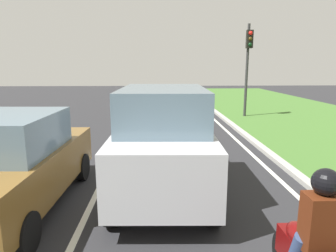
{
  "coord_description": "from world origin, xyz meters",
  "views": [
    {
      "loc": [
        0.62,
        2.27,
        2.72
      ],
      "look_at": [
        0.91,
        9.79,
        1.2
      ],
      "focal_mm": 31.87,
      "sensor_mm": 36.0,
      "label": 1
    }
  ],
  "objects_px": {
    "car_suv_ahead": "(163,139)",
    "car_sedan_left_lane": "(15,163)",
    "rider_person": "(322,221)",
    "traffic_light_near_right": "(248,56)"
  },
  "relations": [
    {
      "from": "car_suv_ahead",
      "to": "car_sedan_left_lane",
      "type": "relative_size",
      "value": 1.05
    },
    {
      "from": "rider_person",
      "to": "traffic_light_near_right",
      "type": "distance_m",
      "value": 13.49
    },
    {
      "from": "car_sedan_left_lane",
      "to": "traffic_light_near_right",
      "type": "height_order",
      "value": "traffic_light_near_right"
    },
    {
      "from": "car_sedan_left_lane",
      "to": "rider_person",
      "type": "relative_size",
      "value": 3.74
    },
    {
      "from": "car_suv_ahead",
      "to": "car_sedan_left_lane",
      "type": "height_order",
      "value": "car_suv_ahead"
    },
    {
      "from": "rider_person",
      "to": "car_suv_ahead",
      "type": "bearing_deg",
      "value": 112.72
    },
    {
      "from": "traffic_light_near_right",
      "to": "car_sedan_left_lane",
      "type": "bearing_deg",
      "value": -126.24
    },
    {
      "from": "traffic_light_near_right",
      "to": "car_suv_ahead",
      "type": "bearing_deg",
      "value": -116.19
    },
    {
      "from": "rider_person",
      "to": "traffic_light_near_right",
      "type": "bearing_deg",
      "value": 76.27
    },
    {
      "from": "car_sedan_left_lane",
      "to": "rider_person",
      "type": "height_order",
      "value": "car_sedan_left_lane"
    }
  ]
}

